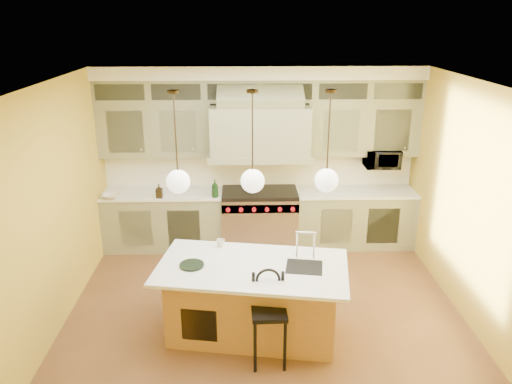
{
  "coord_description": "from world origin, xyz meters",
  "views": [
    {
      "loc": [
        -0.26,
        -5.35,
        3.61
      ],
      "look_at": [
        -0.1,
        0.7,
        1.45
      ],
      "focal_mm": 35.0,
      "sensor_mm": 36.0,
      "label": 1
    }
  ],
  "objects_px": {
    "microwave": "(382,158)",
    "kitchen_island": "(253,298)",
    "counter_stool": "(269,313)",
    "range": "(260,218)"
  },
  "relations": [
    {
      "from": "microwave",
      "to": "kitchen_island",
      "type": "bearing_deg",
      "value": -130.09
    },
    {
      "from": "microwave",
      "to": "counter_stool",
      "type": "bearing_deg",
      "value": -122.89
    },
    {
      "from": "kitchen_island",
      "to": "microwave",
      "type": "relative_size",
      "value": 4.26
    },
    {
      "from": "kitchen_island",
      "to": "range",
      "type": "bearing_deg",
      "value": 95.59
    },
    {
      "from": "kitchen_island",
      "to": "counter_stool",
      "type": "relative_size",
      "value": 2.17
    },
    {
      "from": "kitchen_island",
      "to": "counter_stool",
      "type": "xyz_separation_m",
      "value": [
        0.15,
        -0.52,
        0.13
      ]
    },
    {
      "from": "microwave",
      "to": "range",
      "type": "bearing_deg",
      "value": -176.88
    },
    {
      "from": "kitchen_island",
      "to": "counter_stool",
      "type": "bearing_deg",
      "value": -63.94
    },
    {
      "from": "range",
      "to": "microwave",
      "type": "bearing_deg",
      "value": 3.12
    },
    {
      "from": "kitchen_island",
      "to": "microwave",
      "type": "height_order",
      "value": "microwave"
    }
  ]
}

